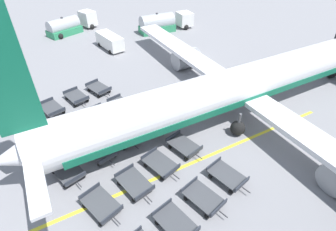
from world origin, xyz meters
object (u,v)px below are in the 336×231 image
baggage_dolly_row_mid_a_col_a (52,109)px  baggage_dolly_row_mid_b_col_d (160,164)px  service_van (110,41)px  baggage_dolly_row_mid_a_col_b (72,128)px  baggage_dolly_row_far_col_a (99,88)px  baggage_dolly_row_mid_b_col_b (101,115)px  baggage_dolly_row_mid_a_col_e (176,223)px  baggage_dolly_row_mid_b_col_a (76,97)px  baggage_dolly_row_mid_b_col_c (125,136)px  baggage_dolly_row_near_col_c (68,171)px  baggage_dolly_row_far_col_e (227,176)px  baggage_dolly_row_far_col_c (149,124)px  baggage_dolly_row_near_col_d (101,204)px  baggage_dolly_row_mid_a_col_d (135,183)px  baggage_dolly_row_mid_a_col_c (100,151)px  airplane (251,83)px  baggage_dolly_row_near_col_a (26,119)px  fuel_tanker_primary (70,25)px  baggage_dolly_row_near_col_b (44,142)px  baggage_dolly_row_mid_b_col_e (203,198)px  baggage_dolly_row_far_col_d (184,146)px  fuel_tanker_secondary (163,23)px  baggage_dolly_row_far_col_b (121,105)px

baggage_dolly_row_mid_a_col_a → baggage_dolly_row_mid_b_col_d: bearing=20.0°
service_van → baggage_dolly_row_mid_a_col_b: (15.69, -11.70, -0.69)m
baggage_dolly_row_far_col_a → baggage_dolly_row_mid_b_col_b: bearing=-22.4°
baggage_dolly_row_mid_a_col_e → baggage_dolly_row_mid_b_col_a: 18.01m
baggage_dolly_row_mid_a_col_a → baggage_dolly_row_mid_b_col_c: same height
baggage_dolly_row_near_col_c → baggage_dolly_row_far_col_e: same height
baggage_dolly_row_mid_a_col_e → baggage_dolly_row_far_col_c: same height
baggage_dolly_row_near_col_d → baggage_dolly_row_mid_a_col_b: size_ratio=1.01×
baggage_dolly_row_mid_a_col_b → baggage_dolly_row_mid_b_col_c: (4.00, 3.39, 0.00)m
baggage_dolly_row_mid_b_col_d → baggage_dolly_row_mid_a_col_d: bearing=-80.6°
baggage_dolly_row_mid_a_col_d → baggage_dolly_row_mid_b_col_b: (-9.18, 1.53, 0.00)m
baggage_dolly_row_near_col_c → baggage_dolly_row_mid_a_col_d: 5.37m
baggage_dolly_row_near_col_c → baggage_dolly_row_mid_a_col_c: 2.95m
baggage_dolly_row_mid_b_col_c → baggage_dolly_row_mid_a_col_d: bearing=-21.3°
airplane → baggage_dolly_row_near_col_a: bearing=-119.7°
fuel_tanker_primary → baggage_dolly_row_far_col_e: 38.62m
baggage_dolly_row_near_col_b → baggage_dolly_row_mid_b_col_d: bearing=39.7°
airplane → baggage_dolly_row_far_col_e: bearing=-57.8°
baggage_dolly_row_mid_a_col_e → baggage_dolly_row_far_col_c: bearing=156.4°
baggage_dolly_row_mid_a_col_a → baggage_dolly_row_mid_a_col_e: size_ratio=1.01×
baggage_dolly_row_near_col_c → baggage_dolly_row_mid_b_col_e: (7.94, 6.75, 0.00)m
baggage_dolly_row_near_col_d → baggage_dolly_row_mid_b_col_a: bearing=165.8°
baggage_dolly_row_mid_a_col_b → baggage_dolly_row_mid_b_col_c: size_ratio=1.00×
baggage_dolly_row_mid_b_col_c → baggage_dolly_row_far_col_d: bearing=40.7°
baggage_dolly_row_far_col_e → fuel_tanker_secondary: bearing=152.9°
fuel_tanker_secondary → baggage_dolly_row_mid_a_col_d: 33.74m
airplane → baggage_dolly_row_far_col_b: airplane is taller
baggage_dolly_row_near_col_c → baggage_dolly_row_mid_b_col_c: bearing=99.6°
fuel_tanker_primary → baggage_dolly_row_near_col_c: (31.01, -11.47, -0.78)m
baggage_dolly_row_mid_a_col_c → baggage_dolly_row_mid_a_col_d: size_ratio=1.01×
baggage_dolly_row_far_col_a → baggage_dolly_row_mid_b_col_a: bearing=-85.0°
baggage_dolly_row_near_col_c → baggage_dolly_row_mid_a_col_e: (8.30, 4.05, 0.00)m
fuel_tanker_primary → fuel_tanker_secondary: bearing=56.4°
baggage_dolly_row_near_col_d → baggage_dolly_row_far_col_d: size_ratio=1.01×
service_van → baggage_dolly_row_mid_b_col_a: 14.44m
baggage_dolly_row_mid_a_col_e → fuel_tanker_secondary: bearing=145.9°
baggage_dolly_row_mid_b_col_b → baggage_dolly_row_far_col_d: size_ratio=1.00×
baggage_dolly_row_near_col_d → baggage_dolly_row_mid_b_col_c: bearing=137.9°
baggage_dolly_row_near_col_d → baggage_dolly_row_mid_a_col_b: 9.25m
airplane → fuel_tanker_primary: (-33.13, -6.67, -1.76)m
baggage_dolly_row_mid_b_col_b → baggage_dolly_row_far_col_b: size_ratio=1.00×
baggage_dolly_row_near_col_a → baggage_dolly_row_far_col_b: size_ratio=1.00×
baggage_dolly_row_mid_a_col_c → baggage_dolly_row_mid_b_col_b: bearing=155.1°
airplane → baggage_dolly_row_far_col_a: 16.59m
baggage_dolly_row_mid_a_col_d → baggage_dolly_row_far_col_c: same height
baggage_dolly_row_mid_a_col_c → baggage_dolly_row_far_col_d: 7.03m
baggage_dolly_row_far_col_a → baggage_dolly_row_far_col_b: size_ratio=1.01×
baggage_dolly_row_mid_a_col_e → baggage_dolly_row_mid_b_col_e: 2.73m
baggage_dolly_row_mid_a_col_e → baggage_dolly_row_mid_b_col_d: bearing=155.9°
baggage_dolly_row_near_col_d → service_van: bearing=152.4°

